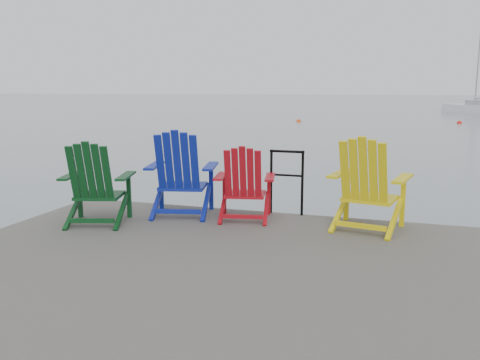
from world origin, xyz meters
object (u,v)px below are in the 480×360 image
(handrail, at_px, (287,176))
(chair_red, at_px, (244,183))
(chair_green, at_px, (96,183))
(buoy_b, at_px, (299,122))
(buoy_d, at_px, (459,123))
(chair_blue, at_px, (181,173))
(chair_yellow, at_px, (368,184))
(sailboat_near, at_px, (477,110))

(handrail, relative_size, chair_red, 0.91)
(chair_green, distance_m, buoy_b, 29.49)
(chair_red, height_order, buoy_d, chair_red)
(handrail, distance_m, chair_red, 0.67)
(chair_blue, xyz_separation_m, chair_red, (0.90, 0.02, -0.09))
(chair_yellow, bearing_deg, buoy_b, 113.19)
(chair_red, xyz_separation_m, buoy_b, (-4.84, 28.52, -1.00))
(chair_green, xyz_separation_m, chair_yellow, (3.33, 0.76, 0.04))
(chair_blue, xyz_separation_m, chair_yellow, (2.49, 0.00, -0.01))
(sailboat_near, distance_m, buoy_b, 20.57)
(handrail, height_order, buoy_b, handrail)
(chair_green, bearing_deg, chair_blue, 25.55)
(chair_blue, bearing_deg, sailboat_near, 64.82)
(chair_blue, height_order, chair_red, chair_blue)
(chair_red, height_order, chair_yellow, chair_yellow)
(chair_blue, distance_m, chair_yellow, 2.49)
(chair_blue, height_order, chair_yellow, chair_blue)
(chair_red, distance_m, buoy_d, 30.35)
(handrail, height_order, buoy_d, handrail)
(chair_yellow, bearing_deg, buoy_d, 92.91)
(sailboat_near, xyz_separation_m, buoy_d, (-2.86, -14.43, -0.36))
(sailboat_near, bearing_deg, chair_blue, -128.81)
(sailboat_near, bearing_deg, chair_yellow, -125.70)
(handrail, bearing_deg, buoy_d, 80.14)
(chair_yellow, height_order, sailboat_near, sailboat_near)
(chair_green, height_order, chair_red, chair_green)
(chair_red, relative_size, buoy_d, 2.89)
(chair_yellow, xyz_separation_m, sailboat_near, (6.85, 44.26, -0.72))
(handrail, xyz_separation_m, sailboat_near, (7.96, 43.76, -0.69))
(buoy_b, bearing_deg, chair_red, -80.37)
(sailboat_near, height_order, buoy_d, sailboat_near)
(chair_red, xyz_separation_m, buoy_d, (5.57, 29.81, -1.00))
(chair_red, bearing_deg, buoy_d, 67.87)
(chair_yellow, distance_m, sailboat_near, 44.79)
(chair_green, xyz_separation_m, buoy_b, (-3.09, 29.30, -1.04))
(chair_red, distance_m, chair_yellow, 1.58)
(chair_red, bearing_deg, handrail, 34.16)
(handrail, distance_m, chair_green, 2.55)
(handrail, xyz_separation_m, buoy_d, (5.10, 29.34, -1.04))
(chair_red, bearing_deg, chair_yellow, -12.33)
(chair_blue, xyz_separation_m, buoy_d, (6.47, 29.84, -1.09))
(handrail, bearing_deg, chair_red, -134.28)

